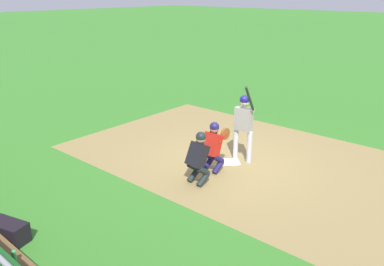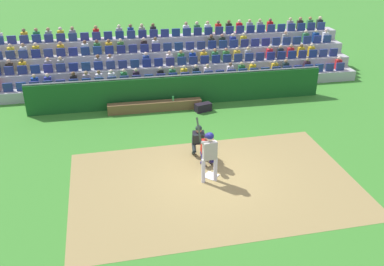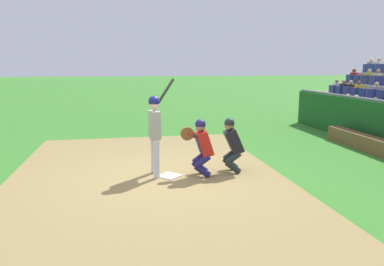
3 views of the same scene
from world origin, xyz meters
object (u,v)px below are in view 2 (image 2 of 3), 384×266
(home_plate_umpire, at_px, (198,139))
(equipment_duffel_bag, at_px, (203,107))
(batter_at_plate, at_px, (209,151))
(home_plate_marker, at_px, (211,176))
(dugout_bench, at_px, (155,106))
(catcher_crouching, at_px, (207,147))
(water_bottle_on_bench, at_px, (173,98))

(home_plate_umpire, bearing_deg, equipment_duffel_bag, -104.75)
(batter_at_plate, distance_m, equipment_duffel_bag, 5.98)
(home_plate_marker, height_order, dugout_bench, dugout_bench)
(home_plate_umpire, height_order, equipment_duffel_bag, home_plate_umpire)
(catcher_crouching, bearing_deg, home_plate_marker, 87.62)
(catcher_crouching, xyz_separation_m, dugout_bench, (1.24, -5.26, -0.51))
(home_plate_marker, bearing_deg, batter_at_plate, 64.93)
(home_plate_marker, height_order, water_bottle_on_bench, water_bottle_on_bench)
(catcher_crouching, bearing_deg, home_plate_umpire, -77.99)
(catcher_crouching, height_order, home_plate_umpire, catcher_crouching)
(water_bottle_on_bench, height_order, equipment_duffel_bag, water_bottle_on_bench)
(home_plate_marker, distance_m, batter_at_plate, 1.16)
(equipment_duffel_bag, bearing_deg, water_bottle_on_bench, -35.75)
(catcher_crouching, distance_m, equipment_duffel_bag, 4.91)
(equipment_duffel_bag, bearing_deg, catcher_crouching, 62.84)
(dugout_bench, xyz_separation_m, equipment_duffel_bag, (-2.14, 0.47, -0.03))
(home_plate_umpire, bearing_deg, dugout_bench, -76.57)
(batter_at_plate, relative_size, catcher_crouching, 1.66)
(batter_at_plate, bearing_deg, dugout_bench, -80.34)
(catcher_crouching, xyz_separation_m, water_bottle_on_bench, (0.40, -5.25, -0.18))
(home_plate_marker, xyz_separation_m, water_bottle_on_bench, (0.37, -5.97, 0.53))
(home_plate_marker, relative_size, water_bottle_on_bench, 2.09)
(dugout_bench, bearing_deg, catcher_crouching, 103.23)
(batter_at_plate, xyz_separation_m, dugout_bench, (1.07, -6.28, -0.91))
(batter_at_plate, relative_size, water_bottle_on_bench, 10.33)
(batter_at_plate, bearing_deg, home_plate_umpire, -90.24)
(dugout_bench, distance_m, equipment_duffel_bag, 2.19)
(batter_at_plate, height_order, dugout_bench, batter_at_plate)
(home_plate_umpire, relative_size, equipment_duffel_bag, 1.75)
(home_plate_marker, distance_m, equipment_duffel_bag, 5.59)
(catcher_crouching, height_order, equipment_duffel_bag, catcher_crouching)
(home_plate_marker, xyz_separation_m, batter_at_plate, (0.14, 0.30, 1.11))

